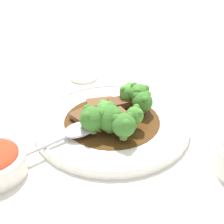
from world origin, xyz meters
The scene contains 17 objects.
ground_plane centered at (0.00, 0.00, 0.00)m, with size 4.00×4.00×0.00m, color silver.
main_plate centered at (0.00, 0.00, 0.01)m, with size 0.31×0.31×0.02m.
beef_strip_0 centered at (-0.05, 0.02, 0.02)m, with size 0.06×0.07×0.01m.
beef_strip_1 centered at (-0.05, -0.02, 0.02)m, with size 0.04×0.07×0.01m.
beef_strip_2 centered at (0.02, 0.01, 0.03)m, with size 0.06×0.04×0.01m.
beef_strip_3 centered at (-0.02, 0.05, 0.03)m, with size 0.05×0.06×0.01m.
broccoli_floret_0 centered at (-0.01, 0.07, 0.04)m, with size 0.04×0.04×0.04m.
broccoli_floret_1 centered at (-0.01, -0.01, 0.05)m, with size 0.03×0.03×0.04m.
broccoli_floret_2 centered at (0.03, 0.06, 0.04)m, with size 0.04×0.04×0.04m.
broccoli_floret_3 centered at (0.02, -0.04, 0.05)m, with size 0.05×0.05×0.05m.
broccoli_floret_4 centered at (0.02, 0.07, 0.05)m, with size 0.04×0.04×0.05m.
broccoli_floret_5 centered at (0.06, -0.04, 0.05)m, with size 0.04×0.04×0.05m.
broccoli_floret_6 centered at (0.05, 0.00, 0.05)m, with size 0.03×0.03×0.04m.
broccoli_floret_7 centered at (0.00, -0.06, 0.05)m, with size 0.05×0.05×0.05m.
serving_spoon centered at (-0.02, -0.09, 0.03)m, with size 0.08×0.21×0.01m.
sauce_dish centered at (-0.20, 0.13, 0.01)m, with size 0.07×0.07×0.01m.
paper_napkin centered at (0.00, 0.23, 0.00)m, with size 0.10×0.08×0.01m.
Camera 1 is at (0.31, -0.41, 0.36)m, focal length 50.00 mm.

